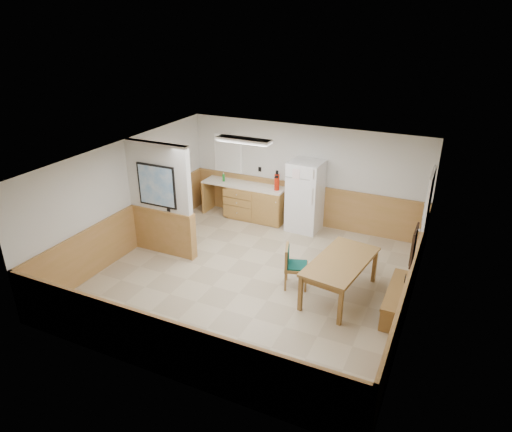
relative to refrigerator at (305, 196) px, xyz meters
The scene contains 20 objects.
ground 2.77m from the refrigerator, 93.52° to the right, with size 6.00×6.00×0.00m, color tan.
ceiling 3.10m from the refrigerator, 93.52° to the right, with size 6.00×6.00×0.02m, color white.
back_wall 0.56m from the refrigerator, 113.60° to the left, with size 6.00×0.02×2.50m, color silver.
right_wall 3.89m from the refrigerator, 42.82° to the right, with size 0.02×6.00×2.50m, color silver.
left_wall 4.13m from the refrigerator, 140.25° to the right, with size 0.02×6.00×2.50m, color silver.
wainscot_back 0.53m from the refrigerator, 114.79° to the left, with size 6.00×0.04×1.00m, color #AB7744.
wainscot_right 3.87m from the refrigerator, 43.02° to the right, with size 0.04×6.00×1.00m, color #AB7744.
wainscot_left 4.11m from the refrigerator, 140.07° to the right, with size 0.04×6.00×1.00m, color #AB7744.
partition_wall 3.45m from the refrigerator, 134.73° to the right, with size 1.50×0.20×2.50m.
kitchen_counter 1.43m from the refrigerator, behind, with size 2.20×0.61×1.00m.
exterior_door 2.90m from the refrigerator, 14.60° to the right, with size 0.07×1.02×2.15m.
kitchen_window 2.39m from the refrigerator, behind, with size 0.80×0.04×1.00m.
wall_painting 4.11m from the refrigerator, 46.25° to the right, with size 0.04×0.50×0.60m.
fluorescent_fixture 2.28m from the refrigerator, 125.87° to the right, with size 1.20×0.30×0.09m.
refrigerator is the anchor object (origin of this frame).
dining_table 2.93m from the refrigerator, 57.55° to the right, with size 1.13×1.87×0.75m.
dining_bench 3.68m from the refrigerator, 43.91° to the right, with size 0.33×1.46×0.45m.
dining_chair 2.65m from the refrigerator, 75.78° to the right, with size 0.71×0.58×0.85m.
fire_extinguisher 0.79m from the refrigerator, behind, with size 0.15×0.15×0.50m.
soap_bottle 2.24m from the refrigerator, behind, with size 0.06×0.06×0.20m, color #188527.
Camera 1 is at (3.40, -7.10, 4.89)m, focal length 32.00 mm.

